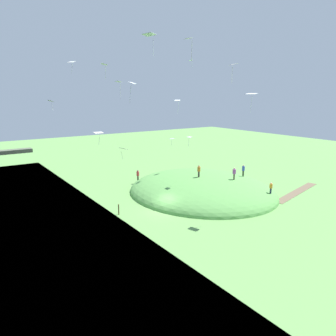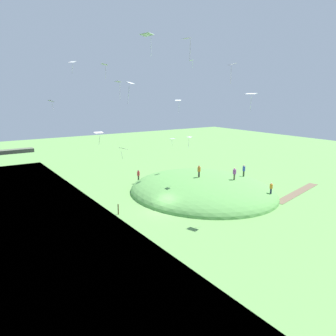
{
  "view_description": "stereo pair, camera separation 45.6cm",
  "coord_description": "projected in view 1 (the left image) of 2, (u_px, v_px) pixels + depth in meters",
  "views": [
    {
      "loc": [
        -21.14,
        -31.97,
        14.08
      ],
      "look_at": [
        3.2,
        3.51,
        4.43
      ],
      "focal_mm": 34.74,
      "sensor_mm": 36.0,
      "label": 1
    },
    {
      "loc": [
        -20.77,
        -32.23,
        14.08
      ],
      "look_at": [
        3.2,
        3.51,
        4.43
      ],
      "focal_mm": 34.74,
      "sensor_mm": 36.0,
      "label": 2
    }
  ],
  "objects": [
    {
      "name": "ground_plane",
      "position": [
        163.0,
        211.0,
        40.48
      ],
      "size": [
        160.0,
        160.0,
        0.0
      ],
      "primitive_type": "plane",
      "color": "#62964C"
    },
    {
      "name": "person_watching_kites",
      "position": [
        271.0,
        187.0,
        43.24
      ],
      "size": [
        0.44,
        0.44,
        1.56
      ],
      "rotation": [
        0.0,
        0.0,
        4.59
      ],
      "color": "#1E2342",
      "rests_on": "grass_hill"
    },
    {
      "name": "kite_13",
      "position": [
        177.0,
        101.0,
        53.81
      ],
      "size": [
        1.13,
        1.14,
        2.32
      ],
      "color": "white"
    },
    {
      "name": "kite_0",
      "position": [
        191.0,
        61.0,
        49.11
      ],
      "size": [
        0.95,
        0.97,
        1.18
      ],
      "color": "white"
    },
    {
      "name": "dirt_path",
      "position": [
        297.0,
        192.0,
        48.21
      ],
      "size": [
        13.33,
        4.4,
        0.04
      ],
      "primitive_type": "cube",
      "rotation": [
        0.0,
        0.0,
        0.23
      ],
      "color": "brown",
      "rests_on": "ground_plane"
    },
    {
      "name": "person_walking_path",
      "position": [
        234.0,
        172.0,
        45.76
      ],
      "size": [
        0.6,
        0.6,
        1.74
      ],
      "rotation": [
        0.0,
        0.0,
        1.22
      ],
      "color": "brown",
      "rests_on": "grass_hill"
    },
    {
      "name": "person_on_hilltop",
      "position": [
        199.0,
        170.0,
        46.24
      ],
      "size": [
        0.61,
        0.61,
        1.72
      ],
      "rotation": [
        0.0,
        0.0,
        5.67
      ],
      "color": "#382F2B",
      "rests_on": "grass_hill"
    },
    {
      "name": "kite_6",
      "position": [
        98.0,
        133.0,
        43.06
      ],
      "size": [
        1.18,
        0.83,
        1.73
      ],
      "color": "white"
    },
    {
      "name": "kite_2",
      "position": [
        189.0,
        138.0,
        43.28
      ],
      "size": [
        0.53,
        0.73,
        1.52
      ],
      "color": "white"
    },
    {
      "name": "kite_11",
      "position": [
        189.0,
        40.0,
        27.99
      ],
      "size": [
        0.56,
        0.76,
        1.9
      ],
      "color": "white"
    },
    {
      "name": "kite_1",
      "position": [
        233.0,
        66.0,
        30.73
      ],
      "size": [
        0.82,
        0.98,
        1.85
      ],
      "color": "white"
    },
    {
      "name": "kite_3",
      "position": [
        132.0,
        85.0,
        27.85
      ],
      "size": [
        0.94,
        0.89,
        1.82
      ],
      "color": "white"
    },
    {
      "name": "kite_7",
      "position": [
        119.0,
        83.0,
        36.81
      ],
      "size": [
        0.64,
        0.84,
        2.06
      ],
      "color": "white"
    },
    {
      "name": "mooring_post",
      "position": [
        119.0,
        210.0,
        39.07
      ],
      "size": [
        0.14,
        0.14,
        1.3
      ],
      "primitive_type": "cylinder",
      "color": "brown",
      "rests_on": "ground_plane"
    },
    {
      "name": "kite_9",
      "position": [
        51.0,
        101.0,
        40.41
      ],
      "size": [
        0.69,
        0.97,
        1.26
      ],
      "color": "white"
    },
    {
      "name": "kite_14",
      "position": [
        123.0,
        149.0,
        41.6
      ],
      "size": [
        0.87,
        1.13,
        1.47
      ],
      "color": "white"
    },
    {
      "name": "kite_12",
      "position": [
        72.0,
        62.0,
        43.29
      ],
      "size": [
        1.06,
        1.18,
        1.6
      ],
      "color": "white"
    },
    {
      "name": "kite_5",
      "position": [
        251.0,
        95.0,
        35.12
      ],
      "size": [
        1.11,
        1.35,
        2.05
      ],
      "color": "white"
    },
    {
      "name": "kite_8",
      "position": [
        104.0,
        65.0,
        41.81
      ],
      "size": [
        1.04,
        1.28,
        1.93
      ],
      "color": "white"
    },
    {
      "name": "grass_hill",
      "position": [
        201.0,
        192.0,
        48.33
      ],
      "size": [
        20.61,
        22.98,
        5.34
      ],
      "primitive_type": "ellipsoid",
      "color": "#5B9C4B",
      "rests_on": "ground_plane"
    },
    {
      "name": "person_with_child",
      "position": [
        243.0,
        169.0,
        48.86
      ],
      "size": [
        0.48,
        0.48,
        1.82
      ],
      "rotation": [
        0.0,
        0.0,
        6.03
      ],
      "color": "#303C27",
      "rests_on": "grass_hill"
    },
    {
      "name": "person_near_shore",
      "position": [
        138.0,
        174.0,
        52.7
      ],
      "size": [
        0.54,
        0.54,
        1.76
      ],
      "rotation": [
        0.0,
        0.0,
        2.81
      ],
      "color": "#3C312A",
      "rests_on": "grass_hill"
    },
    {
      "name": "kite_4",
      "position": [
        172.0,
        139.0,
        50.76
      ],
      "size": [
        0.82,
        0.6,
        1.03
      ],
      "color": "white"
    },
    {
      "name": "kite_10",
      "position": [
        149.0,
        35.0,
        24.91
      ],
      "size": [
        1.4,
        1.32,
        1.69
      ],
      "color": "silver"
    }
  ]
}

